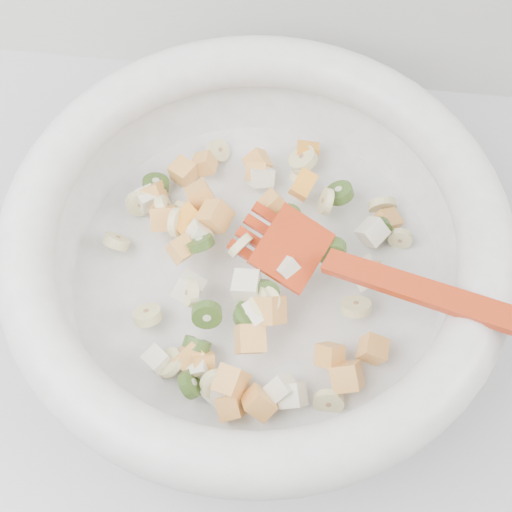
# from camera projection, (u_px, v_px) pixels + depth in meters

# --- Properties ---
(counter) EXTENTS (2.00, 0.60, 0.90)m
(counter) POSITION_uv_depth(u_px,v_px,m) (138.00, 419.00, 1.06)
(counter) COLOR #999A9F
(counter) RESTS_ON ground
(mixing_bowl) EXTENTS (0.46, 0.42, 0.14)m
(mixing_bowl) POSITION_uv_depth(u_px,v_px,m) (256.00, 248.00, 0.61)
(mixing_bowl) COLOR white
(mixing_bowl) RESTS_ON counter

